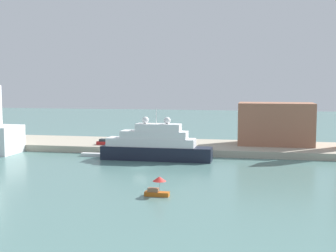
{
  "coord_description": "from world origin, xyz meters",
  "views": [
    {
      "loc": [
        22.71,
        -84.72,
        16.62
      ],
      "look_at": [
        4.41,
        6.0,
        7.91
      ],
      "focal_mm": 47.85,
      "sensor_mm": 36.0,
      "label": 1
    }
  ],
  "objects_px": {
    "work_barge": "(92,155)",
    "mooring_bollard": "(173,147)",
    "large_yacht": "(155,145)",
    "parked_car": "(106,142)",
    "person_figure": "(127,142)",
    "small_motorboat": "(157,187)",
    "harbor_building": "(276,124)"
  },
  "relations": [
    {
      "from": "person_figure",
      "to": "work_barge",
      "type": "bearing_deg",
      "value": -124.44
    },
    {
      "from": "work_barge",
      "to": "mooring_bollard",
      "type": "relative_size",
      "value": 6.31
    },
    {
      "from": "small_motorboat",
      "to": "mooring_bollard",
      "type": "height_order",
      "value": "small_motorboat"
    },
    {
      "from": "person_figure",
      "to": "mooring_bollard",
      "type": "relative_size",
      "value": 2.36
    },
    {
      "from": "work_barge",
      "to": "mooring_bollard",
      "type": "distance_m",
      "value": 18.84
    },
    {
      "from": "large_yacht",
      "to": "parked_car",
      "type": "distance_m",
      "value": 18.41
    },
    {
      "from": "person_figure",
      "to": "harbor_building",
      "type": "bearing_deg",
      "value": 13.28
    },
    {
      "from": "small_motorboat",
      "to": "harbor_building",
      "type": "bearing_deg",
      "value": 69.35
    },
    {
      "from": "work_barge",
      "to": "harbor_building",
      "type": "bearing_deg",
      "value": 22.13
    },
    {
      "from": "mooring_bollard",
      "to": "small_motorboat",
      "type": "bearing_deg",
      "value": -82.53
    },
    {
      "from": "harbor_building",
      "to": "small_motorboat",
      "type": "bearing_deg",
      "value": -110.65
    },
    {
      "from": "small_motorboat",
      "to": "parked_car",
      "type": "relative_size",
      "value": 0.82
    },
    {
      "from": "person_figure",
      "to": "large_yacht",
      "type": "bearing_deg",
      "value": -47.86
    },
    {
      "from": "mooring_bollard",
      "to": "harbor_building",
      "type": "bearing_deg",
      "value": 25.35
    },
    {
      "from": "large_yacht",
      "to": "person_figure",
      "type": "distance_m",
      "value": 14.29
    },
    {
      "from": "person_figure",
      "to": "mooring_bollard",
      "type": "distance_m",
      "value": 12.39
    },
    {
      "from": "mooring_bollard",
      "to": "work_barge",
      "type": "bearing_deg",
      "value": -162.4
    },
    {
      "from": "small_motorboat",
      "to": "harbor_building",
      "type": "height_order",
      "value": "harbor_building"
    },
    {
      "from": "parked_car",
      "to": "mooring_bollard",
      "type": "distance_m",
      "value": 17.75
    },
    {
      "from": "large_yacht",
      "to": "parked_car",
      "type": "relative_size",
      "value": 5.43
    },
    {
      "from": "large_yacht",
      "to": "parked_car",
      "type": "xyz_separation_m",
      "value": [
        -15.03,
        10.59,
        -1.01
      ]
    },
    {
      "from": "work_barge",
      "to": "harbor_building",
      "type": "xyz_separation_m",
      "value": [
        41.76,
        16.99,
        6.42
      ]
    },
    {
      "from": "mooring_bollard",
      "to": "large_yacht",
      "type": "bearing_deg",
      "value": -107.79
    },
    {
      "from": "parked_car",
      "to": "person_figure",
      "type": "height_order",
      "value": "person_figure"
    },
    {
      "from": "parked_car",
      "to": "person_figure",
      "type": "bearing_deg",
      "value": -0.17
    },
    {
      "from": "work_barge",
      "to": "harbor_building",
      "type": "distance_m",
      "value": 45.54
    },
    {
      "from": "small_motorboat",
      "to": "harbor_building",
      "type": "relative_size",
      "value": 0.2
    },
    {
      "from": "work_barge",
      "to": "person_figure",
      "type": "height_order",
      "value": "person_figure"
    },
    {
      "from": "work_barge",
      "to": "mooring_bollard",
      "type": "xyz_separation_m",
      "value": [
        17.89,
        5.68,
        1.61
      ]
    },
    {
      "from": "large_yacht",
      "to": "person_figure",
      "type": "bearing_deg",
      "value": 132.14
    },
    {
      "from": "work_barge",
      "to": "person_figure",
      "type": "distance_m",
      "value": 10.52
    },
    {
      "from": "small_motorboat",
      "to": "person_figure",
      "type": "xyz_separation_m",
      "value": [
        -17.12,
        41.44,
        1.07
      ]
    }
  ]
}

